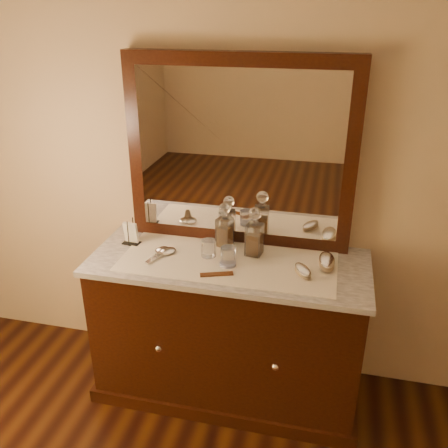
{
  "coord_description": "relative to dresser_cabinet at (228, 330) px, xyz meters",
  "views": [
    {
      "loc": [
        0.48,
        -0.17,
        2.05
      ],
      "look_at": [
        0.0,
        1.85,
        1.1
      ],
      "focal_mm": 38.51,
      "sensor_mm": 36.0,
      "label": 1
    }
  ],
  "objects": [
    {
      "name": "dresser_plinth",
      "position": [
        0.0,
        0.0,
        -0.37
      ],
      "size": [
        1.46,
        0.59,
        0.08
      ],
      "primitive_type": "cube",
      "color": "black",
      "rests_on": "floor"
    },
    {
      "name": "marble_top",
      "position": [
        0.0,
        0.0,
        0.42
      ],
      "size": [
        1.44,
        0.59,
        0.03
      ],
      "primitive_type": "cube",
      "color": "white",
      "rests_on": "dresser_cabinet"
    },
    {
      "name": "mirror_glass",
      "position": [
        0.0,
        0.21,
        0.94
      ],
      "size": [
        1.06,
        0.01,
        0.86
      ],
      "primitive_type": "cube",
      "color": "white",
      "rests_on": "marble_top"
    },
    {
      "name": "hand_mirror_outer",
      "position": [
        -0.36,
        -0.01,
        0.45
      ],
      "size": [
        0.09,
        0.2,
        0.02
      ],
      "color": "silver",
      "rests_on": "lace_runner"
    },
    {
      "name": "pin_dish",
      "position": [
        0.01,
        -0.06,
        0.45
      ],
      "size": [
        0.1,
        0.1,
        0.01
      ],
      "primitive_type": "cylinder",
      "rotation": [
        0.0,
        0.0,
        -0.29
      ],
      "color": "white",
      "rests_on": "lace_runner"
    },
    {
      "name": "dresser_cabinet",
      "position": [
        0.0,
        0.0,
        0.0
      ],
      "size": [
        1.4,
        0.55,
        0.82
      ],
      "primitive_type": "cube",
      "color": "black",
      "rests_on": "floor"
    },
    {
      "name": "brush_far",
      "position": [
        0.49,
        0.05,
        0.47
      ],
      "size": [
        0.09,
        0.18,
        0.05
      ],
      "color": "#9A825E",
      "rests_on": "lace_runner"
    },
    {
      "name": "decanter_left",
      "position": [
        -0.06,
        0.15,
        0.54
      ],
      "size": [
        0.09,
        0.09,
        0.25
      ],
      "color": "#905315",
      "rests_on": "lace_runner"
    },
    {
      "name": "lace_runner",
      "position": [
        0.0,
        -0.02,
        0.44
      ],
      "size": [
        1.1,
        0.45,
        0.0
      ],
      "primitive_type": "cube",
      "color": "silver",
      "rests_on": "marble_top"
    },
    {
      "name": "brush_near",
      "position": [
        0.39,
        -0.07,
        0.46
      ],
      "size": [
        0.12,
        0.15,
        0.04
      ],
      "color": "#9A825E",
      "rests_on": "lace_runner"
    },
    {
      "name": "mirror_frame",
      "position": [
        0.0,
        0.25,
        0.94
      ],
      "size": [
        1.2,
        0.08,
        1.0
      ],
      "primitive_type": "cube",
      "color": "black",
      "rests_on": "marble_top"
    },
    {
      "name": "knob_right",
      "position": [
        0.3,
        -0.28,
        0.04
      ],
      "size": [
        0.04,
        0.04,
        0.04
      ],
      "primitive_type": "sphere",
      "color": "silver",
      "rests_on": "dresser_cabinet"
    },
    {
      "name": "tumblers",
      "position": [
        -0.05,
        -0.01,
        0.49
      ],
      "size": [
        0.2,
        0.13,
        0.09
      ],
      "color": "white",
      "rests_on": "lace_runner"
    },
    {
      "name": "napkin_rack",
      "position": [
        -0.56,
        0.06,
        0.5
      ],
      "size": [
        0.1,
        0.07,
        0.15
      ],
      "color": "black",
      "rests_on": "marble_top"
    },
    {
      "name": "decanter_right",
      "position": [
        0.12,
        0.09,
        0.55
      ],
      "size": [
        0.09,
        0.09,
        0.27
      ],
      "color": "#905315",
      "rests_on": "lace_runner"
    },
    {
      "name": "comb",
      "position": [
        -0.02,
        -0.16,
        0.45
      ],
      "size": [
        0.16,
        0.08,
        0.01
      ],
      "primitive_type": "cube",
      "rotation": [
        0.0,
        0.0,
        0.34
      ],
      "color": "brown",
      "rests_on": "lace_runner"
    },
    {
      "name": "hand_mirror_inner",
      "position": [
        -0.34,
        -0.02,
        0.45
      ],
      "size": [
        0.13,
        0.21,
        0.02
      ],
      "color": "silver",
      "rests_on": "lace_runner"
    },
    {
      "name": "knob_left",
      "position": [
        -0.3,
        -0.28,
        0.04
      ],
      "size": [
        0.04,
        0.04,
        0.04
      ],
      "primitive_type": "sphere",
      "color": "silver",
      "rests_on": "dresser_cabinet"
    }
  ]
}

